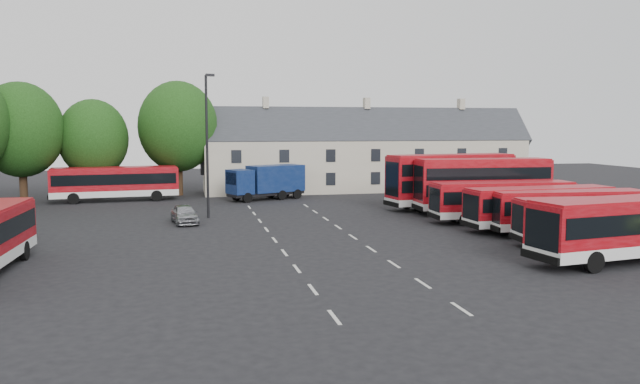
{
  "coord_description": "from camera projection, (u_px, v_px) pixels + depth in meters",
  "views": [
    {
      "loc": [
        -5.14,
        -35.61,
        6.95
      ],
      "look_at": [
        4.28,
        8.62,
        2.2
      ],
      "focal_mm": 35.0,
      "sensor_mm": 36.0,
      "label": 1
    }
  ],
  "objects": [
    {
      "name": "bus_row_b",
      "position": [
        601.0,
        217.0,
        36.24
      ],
      "size": [
        10.13,
        3.15,
        2.82
      ],
      "rotation": [
        0.0,
        0.0,
        -0.09
      ],
      "color": "silver",
      "rests_on": "ground"
    },
    {
      "name": "bus_row_a",
      "position": [
        634.0,
        223.0,
        31.96
      ],
      "size": [
        12.07,
        4.46,
        3.34
      ],
      "rotation": [
        0.0,
        0.0,
        0.15
      ],
      "color": "silver",
      "rests_on": "ground"
    },
    {
      "name": "bus_row_e",
      "position": [
        503.0,
        198.0,
        45.31
      ],
      "size": [
        10.51,
        2.69,
        2.95
      ],
      "rotation": [
        0.0,
        0.0,
        -0.03
      ],
      "color": "silver",
      "rests_on": "ground"
    },
    {
      "name": "bus_dd_south",
      "position": [
        483.0,
        182.0,
        49.69
      ],
      "size": [
        10.85,
        2.82,
        4.42
      ],
      "rotation": [
        0.0,
        0.0,
        -0.03
      ],
      "color": "silver",
      "rests_on": "ground"
    },
    {
      "name": "silver_car",
      "position": [
        184.0,
        214.0,
        44.85
      ],
      "size": [
        2.25,
        4.25,
        1.38
      ],
      "primitive_type": "imported",
      "rotation": [
        0.0,
        0.0,
        0.16
      ],
      "color": "#9EA0A5",
      "rests_on": "ground"
    },
    {
      "name": "bus_dd_north",
      "position": [
        451.0,
        178.0,
        52.79
      ],
      "size": [
        11.52,
        4.31,
        4.61
      ],
      "rotation": [
        0.0,
        0.0,
        0.16
      ],
      "color": "silver",
      "rests_on": "ground"
    },
    {
      "name": "bus_row_c",
      "position": [
        569.0,
        208.0,
        40.02
      ],
      "size": [
        10.32,
        3.03,
        2.88
      ],
      "rotation": [
        0.0,
        0.0,
        -0.07
      ],
      "color": "silver",
      "rests_on": "ground"
    },
    {
      "name": "ground",
      "position": [
        279.0,
        246.0,
        36.43
      ],
      "size": [
        140.0,
        140.0,
        0.0
      ],
      "primitive_type": "plane",
      "color": "black",
      "rests_on": "ground"
    },
    {
      "name": "lamppost",
      "position": [
        207.0,
        142.0,
        47.06
      ],
      "size": [
        0.76,
        0.39,
        10.89
      ],
      "rotation": [
        0.0,
        0.0,
        0.19
      ],
      "color": "black",
      "rests_on": "ground"
    },
    {
      "name": "lane_markings",
      "position": [
        314.0,
        238.0,
        38.89
      ],
      "size": [
        5.15,
        33.8,
        0.01
      ],
      "color": "beige",
      "rests_on": "ground"
    },
    {
      "name": "box_truck",
      "position": [
        267.0,
        181.0,
        59.37
      ],
      "size": [
        7.77,
        5.1,
        3.26
      ],
      "rotation": [
        0.0,
        0.0,
        0.41
      ],
      "color": "black",
      "rests_on": "ground"
    },
    {
      "name": "bus_row_d",
      "position": [
        540.0,
        205.0,
        41.75
      ],
      "size": [
        10.43,
        3.0,
        2.91
      ],
      "rotation": [
        0.0,
        0.0,
        0.06
      ],
      "color": "silver",
      "rests_on": "ground"
    },
    {
      "name": "terrace_houses",
      "position": [
        366.0,
        155.0,
        68.1
      ],
      "size": [
        35.7,
        7.13,
        10.06
      ],
      "color": "beige",
      "rests_on": "ground"
    },
    {
      "name": "bus_north",
      "position": [
        115.0,
        181.0,
        58.08
      ],
      "size": [
        11.56,
        3.83,
        3.21
      ],
      "rotation": [
        0.0,
        0.0,
        0.11
      ],
      "color": "silver",
      "rests_on": "ground"
    }
  ]
}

